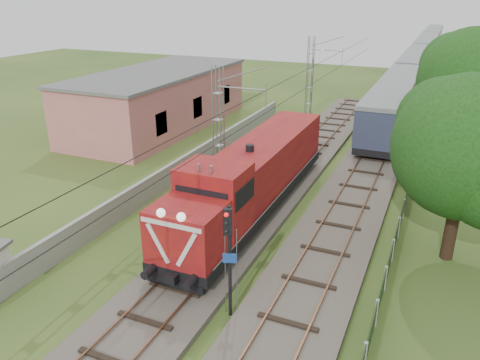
% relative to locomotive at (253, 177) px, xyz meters
% --- Properties ---
extents(ground, '(140.00, 140.00, 0.00)m').
position_rel_locomotive_xyz_m(ground, '(0.00, -10.16, -2.29)').
color(ground, '#314B1C').
rests_on(ground, ground).
extents(track_main, '(4.20, 70.00, 0.45)m').
position_rel_locomotive_xyz_m(track_main, '(0.00, -3.16, -2.11)').
color(track_main, '#6B6054').
rests_on(track_main, ground).
extents(track_side, '(4.20, 80.00, 0.45)m').
position_rel_locomotive_xyz_m(track_side, '(5.00, 9.84, -2.11)').
color(track_side, '#6B6054').
rests_on(track_side, ground).
extents(catenary, '(3.31, 70.00, 8.00)m').
position_rel_locomotive_xyz_m(catenary, '(-2.95, 1.84, 1.76)').
color(catenary, gray).
rests_on(catenary, ground).
extents(boundary_wall, '(0.25, 40.00, 1.50)m').
position_rel_locomotive_xyz_m(boundary_wall, '(-6.50, 1.84, -1.54)').
color(boundary_wall, '#9E9E99').
rests_on(boundary_wall, ground).
extents(station_building, '(8.40, 20.40, 5.22)m').
position_rel_locomotive_xyz_m(station_building, '(-15.00, 13.84, 0.34)').
color(station_building, '#CC736D').
rests_on(station_building, ground).
extents(fence, '(0.12, 32.00, 1.20)m').
position_rel_locomotive_xyz_m(fence, '(8.00, -7.16, -1.69)').
color(fence, black).
rests_on(fence, ground).
extents(locomotive, '(3.09, 17.63, 4.48)m').
position_rel_locomotive_xyz_m(locomotive, '(0.00, 0.00, 0.00)').
color(locomotive, black).
rests_on(locomotive, ground).
extents(coach_rake, '(3.16, 94.40, 3.66)m').
position_rel_locomotive_xyz_m(coach_rake, '(5.00, 58.06, 0.31)').
color(coach_rake, black).
rests_on(coach_rake, ground).
extents(signal_post, '(0.51, 0.41, 4.80)m').
position_rel_locomotive_xyz_m(signal_post, '(2.65, -8.89, 1.00)').
color(signal_post, black).
rests_on(signal_post, ground).
extents(tree_a, '(6.81, 6.49, 8.83)m').
position_rel_locomotive_xyz_m(tree_a, '(10.46, -0.72, 3.21)').
color(tree_a, '#382216').
rests_on(tree_a, ground).
extents(tree_c, '(7.58, 7.22, 9.83)m').
position_rel_locomotive_xyz_m(tree_c, '(10.80, 13.24, 3.84)').
color(tree_c, '#382216').
rests_on(tree_c, ground).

